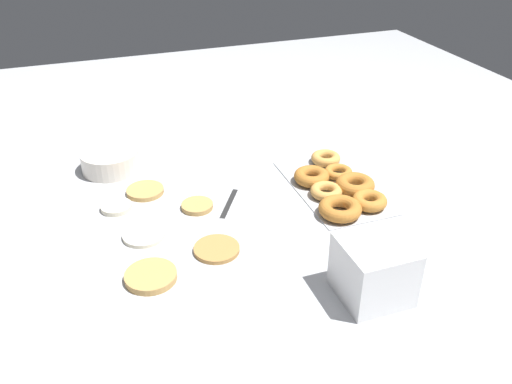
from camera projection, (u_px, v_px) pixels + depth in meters
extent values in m
plane|color=#B2B5BA|center=(217.00, 215.00, 1.43)|extent=(3.00, 3.00, 0.00)
cylinder|color=tan|center=(145.00, 191.00, 1.53)|extent=(0.10, 0.10, 0.01)
cylinder|color=beige|center=(144.00, 235.00, 1.34)|extent=(0.11, 0.11, 0.01)
cylinder|color=#B27F42|center=(217.00, 249.00, 1.29)|extent=(0.11, 0.11, 0.01)
cylinder|color=beige|center=(116.00, 207.00, 1.45)|extent=(0.08, 0.08, 0.01)
cylinder|color=tan|center=(151.00, 276.00, 1.20)|extent=(0.12, 0.12, 0.02)
cylinder|color=tan|center=(197.00, 206.00, 1.46)|extent=(0.09, 0.09, 0.01)
cube|color=#ADAFB5|center=(333.00, 187.00, 1.55)|extent=(0.39, 0.21, 0.01)
torus|color=#B7752D|center=(370.00, 201.00, 1.45)|extent=(0.09, 0.09, 0.03)
torus|color=#AD6B28|center=(355.00, 185.00, 1.52)|extent=(0.11, 0.11, 0.04)
torus|color=#B7752D|center=(338.00, 172.00, 1.60)|extent=(0.08, 0.08, 0.02)
torus|color=#D19347|center=(326.00, 158.00, 1.67)|extent=(0.09, 0.09, 0.03)
torus|color=#AD6B28|center=(340.00, 209.00, 1.42)|extent=(0.11, 0.11, 0.03)
torus|color=#D19347|center=(326.00, 191.00, 1.50)|extent=(0.09, 0.09, 0.03)
torus|color=#AD6B28|center=(312.00, 176.00, 1.56)|extent=(0.10, 0.10, 0.03)
cylinder|color=silver|center=(110.00, 161.00, 1.63)|extent=(0.17, 0.17, 0.06)
cube|color=white|center=(371.00, 289.00, 1.16)|extent=(0.14, 0.14, 0.03)
cube|color=white|center=(372.00, 280.00, 1.15)|extent=(0.14, 0.14, 0.03)
cube|color=white|center=(374.00, 270.00, 1.13)|extent=(0.14, 0.14, 0.03)
cube|color=white|center=(375.00, 260.00, 1.12)|extent=(0.14, 0.14, 0.03)
cube|color=white|center=(377.00, 250.00, 1.10)|extent=(0.14, 0.14, 0.03)
cube|color=black|center=(229.00, 203.00, 1.48)|extent=(0.14, 0.09, 0.01)
cube|color=#A8A8AD|center=(216.00, 232.00, 1.36)|extent=(0.14, 0.12, 0.01)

